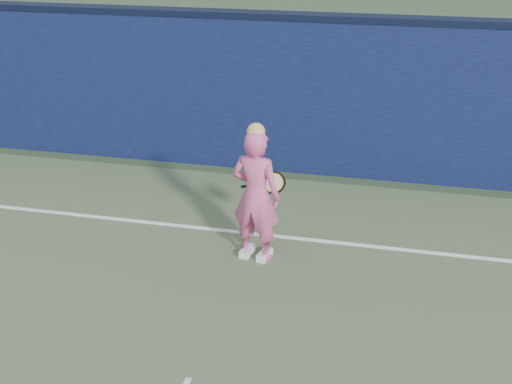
# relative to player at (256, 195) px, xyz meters

# --- Properties ---
(backstop_wall) EXTENTS (24.00, 0.40, 2.50)m
(backstop_wall) POSITION_rel_player_xyz_m (-0.11, 3.09, 0.38)
(backstop_wall) COLOR black
(backstop_wall) RESTS_ON ground
(wall_cap) EXTENTS (24.00, 0.42, 0.10)m
(wall_cap) POSITION_rel_player_xyz_m (-0.11, 3.09, 1.68)
(wall_cap) COLOR black
(wall_cap) RESTS_ON backstop_wall
(player) EXTENTS (0.70, 0.53, 1.80)m
(player) POSITION_rel_player_xyz_m (0.00, 0.00, 0.00)
(player) COLOR #D05087
(player) RESTS_ON ground
(racket) EXTENTS (0.60, 0.13, 0.32)m
(racket) POSITION_rel_player_xyz_m (0.10, 0.45, -0.01)
(racket) COLOR black
(racket) RESTS_ON ground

